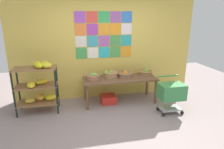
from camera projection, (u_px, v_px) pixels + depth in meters
The scene contains 10 objects.
ground at pixel (123, 132), 3.69m from camera, with size 9.60×9.60×0.00m, color gray.
back_wall_with_art at pixel (105, 44), 5.00m from camera, with size 4.69×0.07×2.82m.
banana_shelf_unit at pixel (39, 84), 4.32m from camera, with size 0.89×0.57×1.16m.
display_table at pixel (120, 80), 4.83m from camera, with size 1.79×0.67×0.63m.
fruit_basket_centre at pixel (111, 74), 4.89m from camera, with size 0.39×0.39×0.16m.
fruit_basket_right at pixel (93, 77), 4.63m from camera, with size 0.31×0.31×0.17m.
fruit_basket_back_right at pixel (125, 74), 4.89m from camera, with size 0.39×0.39×0.15m.
fruit_basket_back_left at pixel (145, 72), 5.09m from camera, with size 0.37×0.37×0.14m.
produce_crate_under_table at pixel (108, 99), 4.91m from camera, with size 0.36×0.34×0.19m, color red.
shopping_cart at pixel (171, 93), 4.31m from camera, with size 0.54×0.42×0.81m.
Camera 1 is at (-0.88, -3.11, 2.10)m, focal length 31.55 mm.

